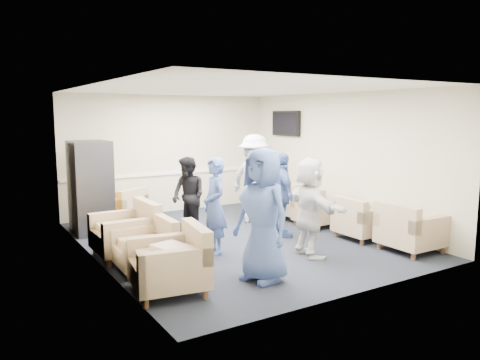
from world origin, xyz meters
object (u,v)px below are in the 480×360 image
armchair_left_near (173,265)px  person_back_right (255,179)px  armchair_corner (123,209)px  armchair_left_mid (148,248)px  person_front_left (263,215)px  person_mid_left (215,206)px  person_back_left (188,196)px  armchair_left_far (129,234)px  armchair_right_midfar (315,212)px  person_front_right (310,207)px  vending_machine (91,187)px  armchair_right_near (409,231)px  armchair_right_midnear (360,221)px  armchair_right_far (295,203)px  person_mid_right (282,195)px

armchair_left_near → person_back_right: (3.02, 2.72, 0.56)m
armchair_left_near → armchair_corner: armchair_left_near is taller
armchair_left_near → armchair_corner: 4.08m
armchair_left_mid → person_front_left: person_front_left is taller
person_front_left → person_mid_left: bearing=165.5°
armchair_left_near → person_back_left: (1.40, 2.51, 0.38)m
armchair_left_far → armchair_right_midfar: size_ratio=1.18×
person_back_left → person_front_right: bearing=13.0°
person_back_left → person_back_right: (1.62, 0.21, 0.18)m
person_front_left → person_back_left: 2.76m
vending_machine → person_back_left: (1.50, -1.16, -0.14)m
armchair_right_midfar → vending_machine: bearing=62.1°
person_mid_left → person_front_right: 1.54m
vending_machine → person_back_left: vending_machine is taller
armchair_right_near → person_front_right: (-1.55, 0.68, 0.45)m
armchair_right_midnear → armchair_right_far: bearing=0.3°
person_mid_left → person_back_right: person_back_right is taller
armchair_right_near → person_front_left: size_ratio=0.49×
person_front_left → person_mid_right: (1.61, 1.74, -0.12)m
armchair_left_near → armchair_left_far: (0.01, 1.80, 0.01)m
armchair_right_near → person_back_left: 3.93m
person_back_right → armchair_left_far: bearing=92.7°
armchair_left_far → armchair_right_midnear: (3.94, -1.18, -0.04)m
armchair_left_mid → person_mid_right: bearing=101.9°
person_front_right → armchair_right_midnear: bearing=-66.9°
armchair_right_midnear → person_back_right: size_ratio=0.45×
armchair_left_far → person_front_left: person_front_left is taller
person_front_right → armchair_right_far: bearing=-22.6°
armchair_right_midnear → armchair_left_far: bearing=74.6°
person_mid_right → armchair_right_far: bearing=-33.3°
armchair_right_far → person_mid_left: person_mid_left is taller
person_back_right → person_front_right: size_ratio=1.16×
person_back_right → person_back_left: bearing=83.0°
armchair_left_far → person_front_right: person_front_right is taller
armchair_right_midnear → person_front_right: bearing=103.7°
armchair_right_midfar → armchair_corner: (-3.26, 2.24, 0.02)m
person_mid_left → person_mid_right: person_mid_right is taller
person_front_left → armchair_right_midnear: bearing=95.0°
armchair_left_near → armchair_corner: bearing=-179.8°
armchair_right_midnear → person_front_right: (-1.47, -0.32, 0.47)m
person_front_right → armchair_right_near: bearing=-103.0°
armchair_left_near → person_back_left: size_ratio=0.70×
armchair_left_far → person_back_left: person_back_left is taller
person_front_left → person_front_right: (1.27, 0.53, -0.12)m
armchair_right_midfar → person_front_left: 3.41m
armchair_right_far → person_back_left: (-2.58, -0.07, 0.39)m
person_mid_right → armchair_left_far: bearing=98.0°
armchair_right_midfar → armchair_corner: bearing=52.9°
armchair_left_near → person_mid_left: 1.82m
person_front_left → armchair_left_mid: bearing=-148.8°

